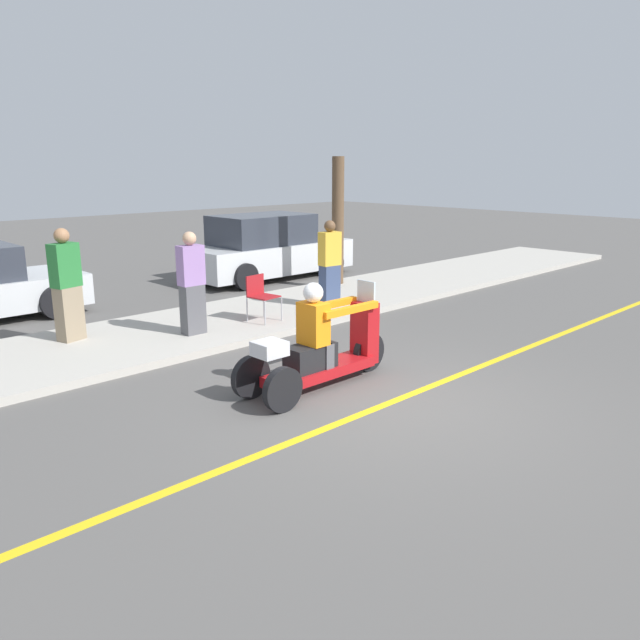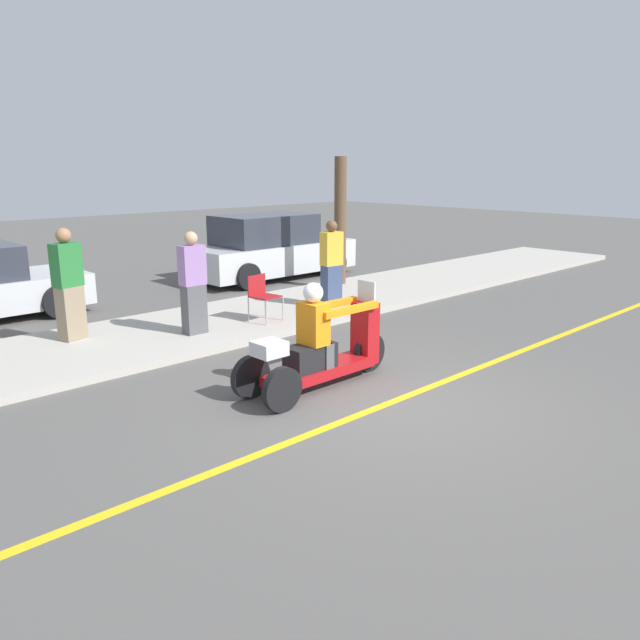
{
  "view_description": "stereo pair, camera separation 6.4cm",
  "coord_description": "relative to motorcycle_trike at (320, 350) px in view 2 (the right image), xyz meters",
  "views": [
    {
      "loc": [
        -5.69,
        -4.64,
        2.9
      ],
      "look_at": [
        -0.25,
        1.02,
        0.92
      ],
      "focal_mm": 35.0,
      "sensor_mm": 36.0,
      "label": 1
    },
    {
      "loc": [
        -5.64,
        -4.69,
        2.9
      ],
      "look_at": [
        -0.25,
        1.02,
        0.92
      ],
      "focal_mm": 35.0,
      "sensor_mm": 36.0,
      "label": 2
    }
  ],
  "objects": [
    {
      "name": "sidewalk_strip",
      "position": [
        0.25,
        3.58,
        -0.45
      ],
      "size": [
        28.0,
        2.8,
        0.12
      ],
      "color": "#B2ADA3",
      "rests_on": "ground"
    },
    {
      "name": "folding_chair_curbside",
      "position": [
        1.4,
        3.03,
        0.12
      ],
      "size": [
        0.52,
        0.52,
        0.82
      ],
      "color": "#A5A8AD",
      "rests_on": "sidewalk_strip"
    },
    {
      "name": "ground_plane",
      "position": [
        0.25,
        -1.02,
        -0.51
      ],
      "size": [
        60.0,
        60.0,
        0.0
      ],
      "primitive_type": "plane",
      "color": "#565451"
    },
    {
      "name": "spectator_far_back",
      "position": [
        3.11,
        2.98,
        0.43
      ],
      "size": [
        0.43,
        0.28,
        1.7
      ],
      "color": "#38476B",
      "rests_on": "sidewalk_strip"
    },
    {
      "name": "lane_stripe",
      "position": [
        -0.01,
        -1.02,
        -0.5
      ],
      "size": [
        24.0,
        0.12,
        0.01
      ],
      "color": "gold",
      "rests_on": "ground"
    },
    {
      "name": "parked_car_lot_left",
      "position": [
        4.62,
        6.78,
        0.26
      ],
      "size": [
        4.45,
        1.95,
        1.64
      ],
      "color": "silver",
      "rests_on": "ground"
    },
    {
      "name": "motorcycle_trike",
      "position": [
        0.0,
        0.0,
        0.0
      ],
      "size": [
        2.44,
        0.72,
        1.43
      ],
      "color": "black",
      "rests_on": "ground"
    },
    {
      "name": "spectator_with_child",
      "position": [
        -1.62,
        4.13,
        0.48
      ],
      "size": [
        0.48,
        0.36,
        1.8
      ],
      "color": "gray",
      "rests_on": "sidewalk_strip"
    },
    {
      "name": "tree_trunk",
      "position": [
        4.98,
        4.6,
        1.08
      ],
      "size": [
        0.28,
        0.28,
        2.93
      ],
      "color": "brown",
      "rests_on": "sidewalk_strip"
    },
    {
      "name": "spectator_near_curb",
      "position": [
        0.03,
        3.09,
        0.44
      ],
      "size": [
        0.41,
        0.25,
        1.71
      ],
      "color": "#515156",
      "rests_on": "sidewalk_strip"
    }
  ]
}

